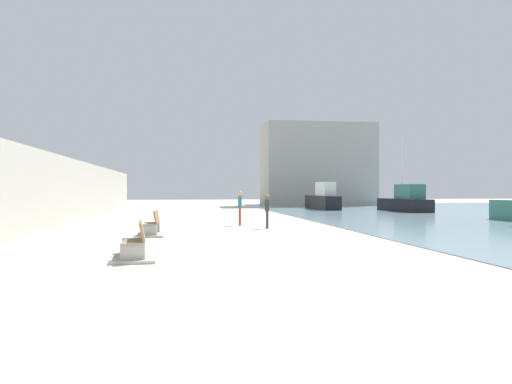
# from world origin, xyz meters

# --- Properties ---
(ground_plane) EXTENTS (120.00, 120.00, 0.00)m
(ground_plane) POSITION_xyz_m (0.00, 18.00, 0.00)
(ground_plane) COLOR beige
(seawall) EXTENTS (0.80, 64.00, 3.48)m
(seawall) POSITION_xyz_m (-7.50, 18.00, 1.74)
(seawall) COLOR #9E9E99
(seawall) RESTS_ON ground
(bench_near) EXTENTS (1.23, 2.16, 0.98)m
(bench_near) POSITION_xyz_m (-2.56, 4.02, 0.23)
(bench_near) COLOR #9E9E99
(bench_near) RESTS_ON ground
(bench_far) EXTENTS (1.18, 2.14, 0.98)m
(bench_far) POSITION_xyz_m (-2.46, 10.89, 0.23)
(bench_far) COLOR #9E9E99
(bench_far) RESTS_ON ground
(person_walking) EXTENTS (0.25, 0.52, 1.60)m
(person_walking) POSITION_xyz_m (2.64, 13.73, 0.92)
(person_walking) COLOR #333338
(person_walking) RESTS_ON ground
(person_standing) EXTENTS (0.23, 0.52, 1.74)m
(person_standing) POSITION_xyz_m (1.62, 15.83, 1.02)
(person_standing) COLOR #B22D33
(person_standing) RESTS_ON ground
(boat_distant) EXTENTS (1.50, 7.35, 2.39)m
(boat_distant) POSITION_xyz_m (11.34, 34.87, 0.91)
(boat_distant) COLOR black
(boat_distant) RESTS_ON water_bay
(boat_far_left) EXTENTS (1.95, 6.60, 5.93)m
(boat_far_left) POSITION_xyz_m (16.62, 29.47, 0.83)
(boat_far_left) COLOR black
(boat_far_left) RESTS_ON water_bay
(harbor_building) EXTENTS (12.00, 6.00, 8.98)m
(harbor_building) POSITION_xyz_m (13.88, 46.00, 4.49)
(harbor_building) COLOR #9E9E99
(harbor_building) RESTS_ON ground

